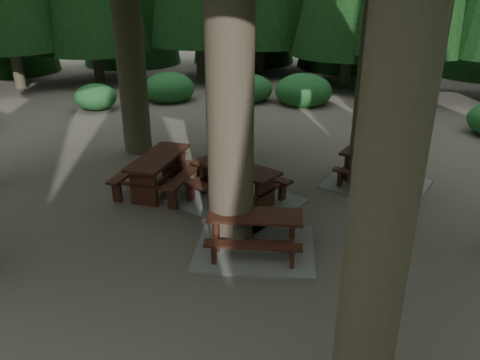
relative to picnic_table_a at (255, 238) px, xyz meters
The scene contains 6 objects.
ground 1.39m from the picnic_table_a, behind, with size 80.00×80.00×0.00m, color #4C463E.
picnic_table_a is the anchor object (origin of this frame).
picnic_table_b 3.48m from the picnic_table_a, 157.52° to the left, with size 2.04×2.34×0.89m.
picnic_table_c 2.10m from the picnic_table_a, 128.01° to the left, with size 2.93×2.58×0.87m.
picnic_table_f 4.30m from the picnic_table_a, 72.11° to the left, with size 2.44×2.06×0.79m.
shrub_ring 0.92m from the picnic_table_a, 135.82° to the left, with size 23.86×24.64×1.49m.
Camera 1 is at (4.68, -6.72, 4.70)m, focal length 35.00 mm.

